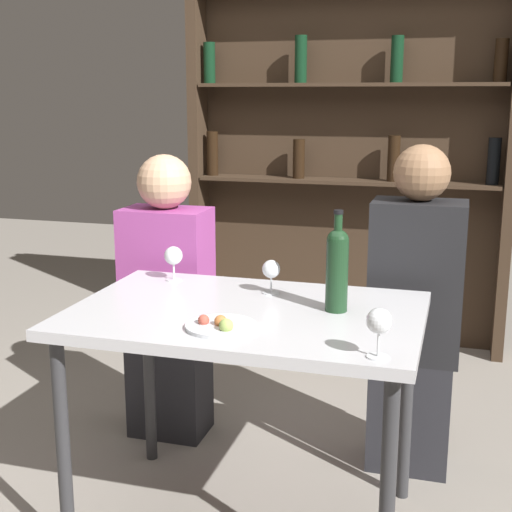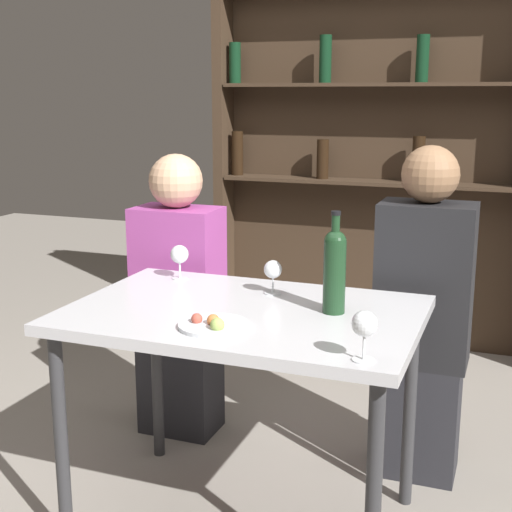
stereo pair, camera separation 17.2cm
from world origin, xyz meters
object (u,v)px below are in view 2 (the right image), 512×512
wine_bottle (335,267)px  wine_glass_2 (179,255)px  seated_person_left (179,302)px  wine_glass_1 (365,325)px  seated_person_right (422,323)px  food_plate_0 (213,325)px  wine_glass_0 (273,271)px

wine_bottle → wine_glass_2: wine_bottle is taller
wine_glass_2 → seated_person_left: 0.42m
wine_glass_1 → seated_person_right: seated_person_right is taller
wine_glass_1 → food_plate_0: bearing=167.4°
seated_person_right → wine_glass_2: bearing=-161.6°
wine_bottle → wine_glass_2: size_ratio=2.53×
wine_glass_2 → food_plate_0: bearing=-53.9°
seated_person_left → wine_glass_1: bearing=-41.7°
wine_glass_0 → wine_glass_2: wine_glass_2 is taller
food_plate_0 → seated_person_right: size_ratio=0.17×
wine_glass_2 → seated_person_left: seated_person_left is taller
wine_glass_0 → food_plate_0: 0.41m
wine_bottle → food_plate_0: 0.42m
wine_glass_1 → seated_person_right: size_ratio=0.11×
seated_person_left → seated_person_right: 1.01m
wine_glass_0 → food_plate_0: bearing=-96.0°
wine_bottle → seated_person_left: size_ratio=0.27×
wine_bottle → wine_glass_1: (0.18, -0.38, -0.05)m
food_plate_0 → seated_person_left: bearing=123.3°
wine_bottle → wine_glass_0: bearing=151.5°
food_plate_0 → seated_person_right: (0.51, 0.76, -0.17)m
wine_glass_1 → wine_glass_2: bearing=144.6°
wine_glass_2 → food_plate_0: (0.35, -0.47, -0.08)m
food_plate_0 → seated_person_right: 0.93m
wine_glass_2 → seated_person_right: (0.86, 0.28, -0.25)m
food_plate_0 → seated_person_left: seated_person_left is taller
wine_bottle → seated_person_right: seated_person_right is taller
food_plate_0 → seated_person_left: (-0.50, 0.76, -0.20)m
wine_bottle → seated_person_right: (0.22, 0.49, -0.31)m
food_plate_0 → seated_person_left: 0.93m
seated_person_left → wine_bottle: bearing=-31.7°
food_plate_0 → wine_glass_2: bearing=126.1°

